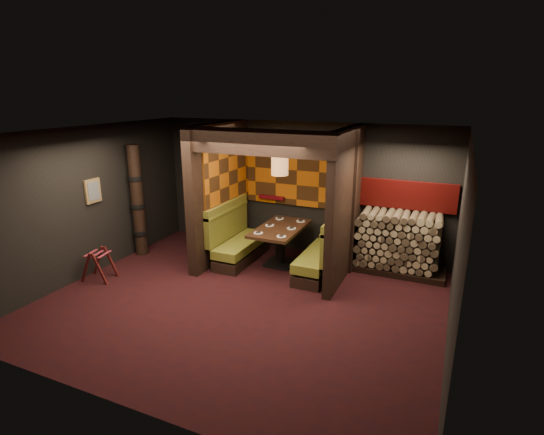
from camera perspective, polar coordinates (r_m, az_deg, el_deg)
The scene contains 23 objects.
floor at distance 7.40m, azimuth -4.16°, elevation -11.33°, with size 6.50×5.50×0.02m, color black.
ceiling at distance 6.56m, azimuth -4.69°, elevation 11.40°, with size 6.50×5.50×0.02m, color black.
wall_back at distance 9.28m, azimuth 3.66°, elevation 4.00°, with size 6.50×0.02×2.85m, color black.
wall_front at distance 4.77m, azimuth -20.45°, elevation -9.71°, with size 6.50×0.02×2.85m, color black.
wall_left at distance 8.82m, azimuth -23.46°, elevation 1.95°, with size 0.02×5.50×2.85m, color black.
wall_right at distance 6.09m, azimuth 23.84°, elevation -4.30°, with size 0.02×5.50×2.85m, color black.
partition_left at distance 8.87m, azimuth -7.09°, elevation 3.31°, with size 0.20×2.20×2.85m, color black.
partition_right at distance 7.93m, azimuth 9.82°, elevation 1.57°, with size 0.15×2.10×2.85m, color black.
header_beam at distance 7.21m, azimuth -2.14°, elevation 10.08°, with size 2.85×0.18×0.44m, color black.
tapa_back_panel at distance 9.16m, azimuth 3.44°, elevation 6.36°, with size 2.40×0.06×1.55m, color #A34C0A.
tapa_side_panel at distance 8.87m, azimuth -5.94°, elevation 6.16°, with size 0.04×1.85×1.45m, color #A34C0A.
lacquer_shelf at distance 9.46m, azimuth -0.02°, elevation 2.75°, with size 0.60×0.12×0.07m, color #52050E.
booth_bench_left at distance 8.98m, azimuth -4.72°, elevation -3.29°, with size 0.68×1.60×1.14m.
booth_bench_right at distance 8.29m, azimuth 6.91°, elevation -5.08°, with size 0.68×1.60×1.14m.
dining_table at distance 8.64m, azimuth 1.13°, elevation -2.79°, with size 0.84×1.54×0.81m.
place_settings at distance 8.57m, azimuth 1.14°, elevation -1.23°, with size 0.67×1.24×0.03m.
pendant_lamp at distance 8.21m, azimuth 1.06°, elevation 7.28°, with size 0.33×0.33×0.96m.
framed_picture at distance 8.81m, azimuth -22.94°, elevation 3.31°, with size 0.05×0.36×0.46m.
luggage_rack at distance 8.72m, azimuth -22.27°, elevation -5.75°, with size 0.65×0.51×0.64m.
totem_column at distance 9.49m, azimuth -17.63°, elevation 2.03°, with size 0.31×0.31×2.40m.
firewood_stack at distance 8.62m, azimuth 16.99°, elevation -3.36°, with size 1.73×0.70×1.22m.
mosaic_header at distance 8.69m, azimuth 17.77°, elevation 2.88°, with size 1.83×0.10×0.56m, color #670E0B.
bay_front_post at distance 8.15m, azimuth 10.88°, elevation 1.94°, with size 0.08×0.08×2.85m, color black.
Camera 1 is at (3.11, -5.74, 3.46)m, focal length 28.00 mm.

